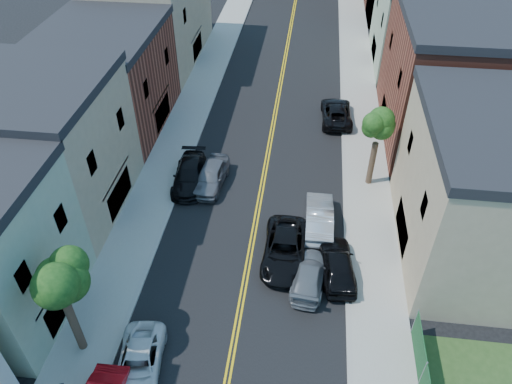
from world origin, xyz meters
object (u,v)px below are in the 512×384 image
(black_car_left, at_px, (189,175))
(grey_car_right, at_px, (309,275))
(dark_car_right_far, at_px, (336,112))
(grey_car_left, at_px, (211,176))
(silver_car_right, at_px, (319,217))
(black_car_right, at_px, (338,264))
(black_suv_lane, at_px, (285,249))
(white_pickup, at_px, (139,363))

(black_car_left, bearing_deg, grey_car_right, -46.92)
(grey_car_right, height_order, dark_car_right_far, dark_car_right_far)
(grey_car_left, relative_size, grey_car_right, 1.06)
(grey_car_left, xyz_separation_m, silver_car_right, (8.09, -3.57, 0.01))
(grey_car_left, relative_size, black_car_right, 1.01)
(grey_car_right, bearing_deg, black_car_right, -145.94)
(black_car_left, relative_size, black_car_right, 1.11)
(black_car_left, relative_size, dark_car_right_far, 0.97)
(silver_car_right, distance_m, dark_car_right_far, 14.07)
(dark_car_right_far, relative_size, black_suv_lane, 0.96)
(grey_car_left, height_order, dark_car_right_far, grey_car_left)
(black_car_right, height_order, silver_car_right, silver_car_right)
(silver_car_right, height_order, black_suv_lane, silver_car_right)
(grey_car_left, distance_m, silver_car_right, 8.84)
(black_car_right, distance_m, dark_car_right_far, 18.07)
(white_pickup, height_order, dark_car_right_far, dark_car_right_far)
(white_pickup, distance_m, black_car_right, 12.62)
(black_car_right, bearing_deg, white_pickup, 31.21)
(white_pickup, relative_size, silver_car_right, 0.93)
(black_car_left, bearing_deg, black_suv_lane, -45.63)
(black_car_left, relative_size, grey_car_right, 1.17)
(grey_car_left, xyz_separation_m, dark_car_right_far, (9.30, 10.45, -0.06))
(black_car_right, xyz_separation_m, black_suv_lane, (-3.29, 0.87, -0.03))
(black_car_left, xyz_separation_m, grey_car_right, (9.25, -8.53, -0.11))
(silver_car_right, bearing_deg, grey_car_left, -24.85)
(black_car_left, height_order, grey_car_right, black_car_left)
(white_pickup, height_order, black_car_right, black_car_right)
(black_car_right, distance_m, black_suv_lane, 3.40)
(white_pickup, distance_m, black_car_left, 15.37)
(white_pickup, xyz_separation_m, grey_car_right, (8.28, 6.81, 0.00))
(silver_car_right, bearing_deg, black_car_right, 105.61)
(black_car_left, bearing_deg, grey_car_left, -4.13)
(black_suv_lane, bearing_deg, silver_car_right, 57.35)
(grey_car_left, distance_m, dark_car_right_far, 13.99)
(grey_car_left, bearing_deg, black_suv_lane, -43.01)
(grey_car_left, bearing_deg, black_car_right, -34.02)
(white_pickup, relative_size, grey_car_right, 1.04)
(dark_car_right_far, bearing_deg, black_car_right, 87.07)
(black_car_left, distance_m, dark_car_right_far, 15.14)
(white_pickup, bearing_deg, silver_car_right, 46.10)
(black_suv_lane, bearing_deg, grey_car_right, -47.74)
(grey_car_left, distance_m, grey_car_right, 11.43)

